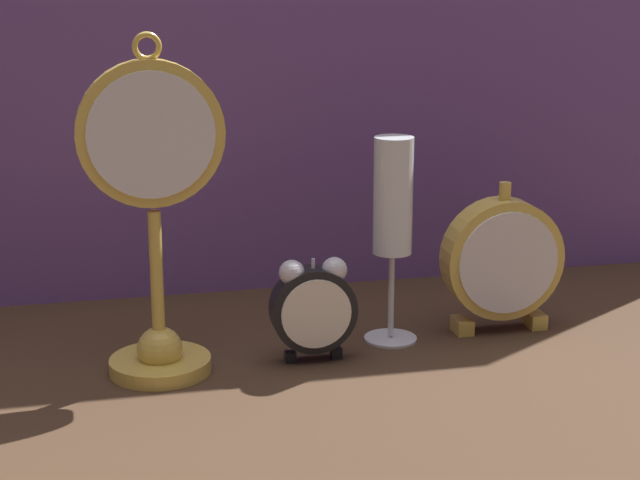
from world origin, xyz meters
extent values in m
plane|color=#422D1E|center=(0.00, 0.00, 0.00)|extent=(4.00, 4.00, 0.00)
cube|color=#6B478E|center=(0.00, 0.33, 0.37)|extent=(1.40, 0.01, 0.74)
cylinder|color=gold|center=(-0.18, 0.06, 0.01)|extent=(0.11, 0.11, 0.02)
sphere|color=gold|center=(-0.18, 0.06, 0.03)|extent=(0.05, 0.05, 0.05)
cylinder|color=gold|center=(-0.18, 0.06, 0.10)|extent=(0.01, 0.01, 0.16)
cylinder|color=gold|center=(-0.18, 0.06, 0.26)|extent=(0.15, 0.02, 0.15)
cylinder|color=silver|center=(-0.18, 0.05, 0.26)|extent=(0.13, 0.00, 0.13)
torus|color=gold|center=(-0.18, 0.06, 0.35)|extent=(0.03, 0.01, 0.03)
cube|color=black|center=(-0.04, 0.05, 0.01)|extent=(0.01, 0.01, 0.01)
cube|color=black|center=(0.01, 0.05, 0.01)|extent=(0.01, 0.01, 0.01)
cylinder|color=black|center=(-0.01, 0.05, 0.06)|extent=(0.10, 0.03, 0.10)
cylinder|color=silver|center=(-0.01, 0.04, 0.06)|extent=(0.08, 0.00, 0.08)
sphere|color=silver|center=(-0.04, 0.05, 0.10)|extent=(0.03, 0.03, 0.03)
sphere|color=silver|center=(0.01, 0.05, 0.10)|extent=(0.03, 0.03, 0.03)
cylinder|color=silver|center=(-0.01, 0.05, 0.11)|extent=(0.00, 0.00, 0.02)
cube|color=gold|center=(0.18, 0.10, 0.01)|extent=(0.02, 0.03, 0.02)
cube|color=gold|center=(0.27, 0.10, 0.01)|extent=(0.02, 0.03, 0.02)
cylinder|color=gold|center=(0.23, 0.10, 0.09)|extent=(0.14, 0.04, 0.14)
cylinder|color=silver|center=(0.23, 0.08, 0.09)|extent=(0.12, 0.00, 0.12)
cylinder|color=gold|center=(0.23, 0.10, 0.17)|extent=(0.01, 0.01, 0.02)
cylinder|color=silver|center=(0.09, 0.09, 0.00)|extent=(0.06, 0.06, 0.01)
cylinder|color=silver|center=(0.09, 0.09, 0.06)|extent=(0.01, 0.01, 0.10)
cylinder|color=white|center=(0.09, 0.09, 0.17)|extent=(0.05, 0.05, 0.14)
cylinder|color=beige|center=(0.09, 0.09, 0.15)|extent=(0.04, 0.04, 0.09)
camera|label=1|loc=(-0.26, -1.04, 0.45)|focal=60.00mm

